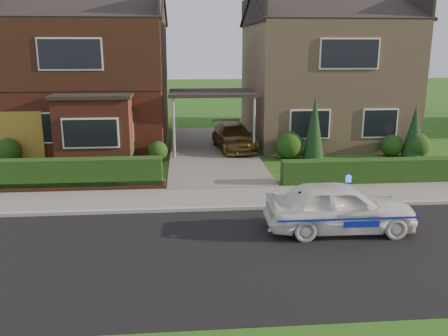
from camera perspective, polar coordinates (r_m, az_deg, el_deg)
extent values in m
plane|color=#204512|center=(11.27, 2.15, -10.31)|extent=(120.00, 120.00, 0.00)
cube|color=black|center=(11.27, 2.15, -10.31)|extent=(60.00, 6.00, 0.02)
cube|color=#9E9993|center=(14.05, 0.62, -4.89)|extent=(60.00, 0.16, 0.12)
cube|color=slate|center=(15.05, 0.24, -3.60)|extent=(60.00, 2.00, 0.10)
cube|color=#666059|center=(21.69, -1.41, 2.07)|extent=(3.80, 12.00, 0.12)
cube|color=brown|center=(24.63, -15.70, 9.71)|extent=(7.20, 8.00, 5.80)
cube|color=white|center=(21.29, -21.57, 4.49)|extent=(1.80, 0.08, 1.30)
cube|color=white|center=(20.61, -13.08, 4.83)|extent=(1.60, 0.08, 1.30)
cube|color=white|center=(20.63, -18.03, 12.90)|extent=(2.60, 0.08, 1.30)
cube|color=black|center=(24.56, -15.94, 13.08)|extent=(7.26, 8.06, 2.90)
cube|color=brown|center=(20.07, -15.37, 4.29)|extent=(3.00, 1.40, 2.70)
cube|color=black|center=(19.88, -15.64, 8.32)|extent=(3.20, 1.60, 0.14)
cube|color=tan|center=(25.23, 11.58, 10.06)|extent=(7.20, 8.00, 5.80)
cube|color=white|center=(21.13, 10.28, 5.21)|extent=(1.80, 0.08, 1.30)
cube|color=white|center=(22.17, 18.24, 5.14)|extent=(1.60, 0.08, 1.30)
cube|color=white|center=(21.34, 14.87, 13.15)|extent=(2.60, 0.08, 1.30)
cube|color=black|center=(21.28, -1.45, 9.03)|extent=(3.80, 3.00, 0.14)
cylinder|color=gray|center=(20.04, -6.05, 4.71)|extent=(0.10, 0.10, 2.70)
cylinder|color=gray|center=(20.25, 3.64, 4.87)|extent=(0.10, 0.10, 2.70)
cube|color=brown|center=(21.59, -23.70, 3.47)|extent=(2.20, 0.10, 2.10)
cube|color=brown|center=(16.72, -20.39, -2.22)|extent=(7.70, 0.25, 0.36)
cube|color=#163210|center=(16.91, -20.20, -2.66)|extent=(7.50, 0.55, 0.90)
cube|color=#163210|center=(17.68, 18.92, -1.81)|extent=(7.50, 0.55, 0.80)
sphere|color=#163210|center=(21.34, -24.58, 1.86)|extent=(1.08, 1.08, 1.08)
sphere|color=#163210|center=(20.05, -12.61, 2.44)|extent=(1.32, 1.32, 1.32)
sphere|color=#163210|center=(20.24, -7.97, 2.07)|extent=(0.84, 0.84, 0.84)
sphere|color=#163210|center=(20.47, 7.85, 2.73)|extent=(1.20, 1.20, 1.20)
sphere|color=#163210|center=(22.06, 19.53, 2.56)|extent=(0.96, 0.96, 0.96)
sphere|color=#163210|center=(22.22, 22.21, 2.55)|extent=(1.08, 1.08, 1.08)
cone|color=black|center=(20.40, 10.79, 4.57)|extent=(0.90, 0.90, 2.60)
cone|color=black|center=(22.03, 21.88, 3.98)|extent=(0.90, 0.90, 2.20)
imported|color=white|center=(12.70, 13.72, -4.62)|extent=(1.63, 3.89, 1.31)
sphere|color=#193FF2|center=(12.54, 14.75, -1.39)|extent=(0.17, 0.17, 0.17)
cube|color=navy|center=(12.02, 14.87, -6.06)|extent=(3.55, 0.02, 0.05)
cube|color=navy|center=(13.41, 12.66, -3.76)|extent=(3.55, 0.02, 0.05)
ellipsoid|color=black|center=(12.22, 9.12, -3.81)|extent=(0.22, 0.17, 0.21)
sphere|color=white|center=(12.17, 9.26, -3.94)|extent=(0.11, 0.11, 0.11)
sphere|color=black|center=(12.17, 9.26, -3.21)|extent=(0.13, 0.13, 0.13)
cone|color=black|center=(12.14, 9.06, -2.91)|extent=(0.04, 0.04, 0.05)
cone|color=black|center=(12.17, 9.47, -2.90)|extent=(0.04, 0.04, 0.05)
imported|color=brown|center=(21.77, 1.20, 3.79)|extent=(2.00, 4.04, 1.13)
imported|color=gray|center=(17.12, -17.17, -0.94)|extent=(0.38, 0.26, 0.72)
imported|color=gray|center=(17.87, -17.66, -0.15)|extent=(0.55, 0.50, 0.84)
imported|color=gray|center=(17.99, -19.70, -0.31)|extent=(0.44, 0.44, 0.78)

